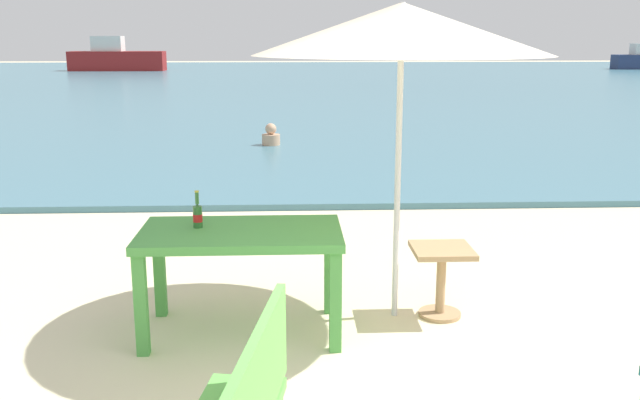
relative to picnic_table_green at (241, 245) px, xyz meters
The scene contains 7 objects.
sea_water 28.60m from the picnic_table_green, 87.51° to the left, with size 120.00×50.00×0.08m, color teal.
picnic_table_green is the anchor object (origin of this frame).
beer_bottle_amber 0.37m from the picnic_table_green, 166.13° to the left, with size 0.07×0.07×0.26m.
patio_umbrella 1.87m from the picnic_table_green, 12.91° to the left, with size 2.10×2.10×2.30m.
side_table_wood 1.52m from the picnic_table_green, ahead, with size 0.44×0.44×0.54m.
swimmer_person 8.42m from the picnic_table_green, 90.02° to the left, with size 0.34×0.34×0.41m.
boat_cargo_ship 40.28m from the picnic_table_green, 104.57° to the left, with size 5.66×1.54×2.06m.
Camera 1 is at (-0.90, -3.25, 2.06)m, focal length 39.15 mm.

